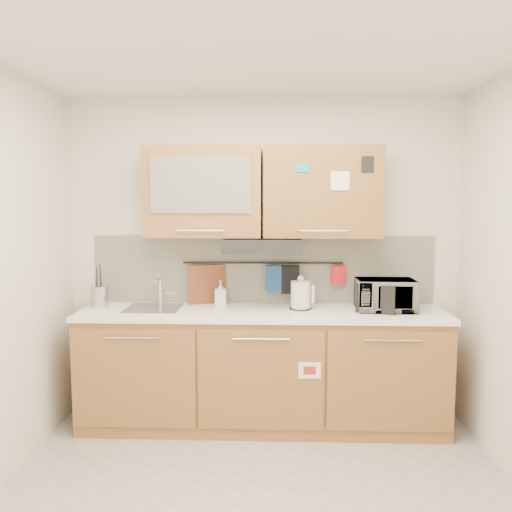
{
  "coord_description": "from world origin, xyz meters",
  "views": [
    {
      "loc": [
        0.09,
        -2.61,
        1.74
      ],
      "look_at": [
        -0.04,
        1.05,
        1.36
      ],
      "focal_mm": 35.0,
      "sensor_mm": 36.0,
      "label": 1
    }
  ],
  "objects": [
    {
      "name": "upper_cabinets",
      "position": [
        -0.0,
        1.32,
        1.83
      ],
      "size": [
        1.82,
        0.37,
        0.7
      ],
      "color": "#A5733A",
      "rests_on": "wall_back"
    },
    {
      "name": "cutting_board",
      "position": [
        -0.46,
        1.44,
        1.05
      ],
      "size": [
        0.3,
        0.11,
        0.38
      ],
      "primitive_type": "cube",
      "rotation": [
        0.0,
        0.0,
        0.3
      ],
      "color": "brown",
      "rests_on": "utensil_rail"
    },
    {
      "name": "kettle",
      "position": [
        0.3,
        1.24,
        1.03
      ],
      "size": [
        0.19,
        0.17,
        0.27
      ],
      "rotation": [
        0.0,
        0.0,
        0.0
      ],
      "color": "silver",
      "rests_on": "countertop"
    },
    {
      "name": "sink",
      "position": [
        -0.85,
        1.21,
        0.92
      ],
      "size": [
        0.42,
        0.4,
        0.26
      ],
      "color": "silver",
      "rests_on": "countertop"
    },
    {
      "name": "utensil_crock",
      "position": [
        -1.29,
        1.26,
        1.01
      ],
      "size": [
        0.15,
        0.15,
        0.34
      ],
      "rotation": [
        0.0,
        0.0,
        -0.13
      ],
      "color": "#B2B1B6",
      "rests_on": "countertop"
    },
    {
      "name": "backsplash",
      "position": [
        0.0,
        1.49,
        1.2
      ],
      "size": [
        2.8,
        0.02,
        0.56
      ],
      "primitive_type": "cube",
      "color": "silver",
      "rests_on": "countertop"
    },
    {
      "name": "utensil_rail",
      "position": [
        0.0,
        1.45,
        1.26
      ],
      "size": [
        1.3,
        0.02,
        0.02
      ],
      "primitive_type": "cylinder",
      "rotation": [
        0.0,
        1.57,
        0.0
      ],
      "color": "black",
      "rests_on": "backsplash"
    },
    {
      "name": "soap_bottle",
      "position": [
        -0.34,
        1.36,
        1.02
      ],
      "size": [
        0.1,
        0.1,
        0.2
      ],
      "primitive_type": "imported",
      "rotation": [
        0.0,
        0.0,
        0.06
      ],
      "color": "#999999",
      "rests_on": "countertop"
    },
    {
      "name": "toaster",
      "position": [
        0.88,
        1.16,
        1.03
      ],
      "size": [
        0.33,
        0.26,
        0.22
      ],
      "rotation": [
        0.0,
        0.0,
        -0.36
      ],
      "color": "black",
      "rests_on": "countertop"
    },
    {
      "name": "microwave",
      "position": [
        0.95,
        1.21,
        1.04
      ],
      "size": [
        0.44,
        0.3,
        0.24
      ],
      "primitive_type": "imported",
      "rotation": [
        0.0,
        0.0,
        -0.01
      ],
      "color": "#999999",
      "rests_on": "countertop"
    },
    {
      "name": "oven_mitt",
      "position": [
        0.09,
        1.44,
        1.13
      ],
      "size": [
        0.13,
        0.04,
        0.21
      ],
      "primitive_type": "cube",
      "rotation": [
        0.0,
        0.0,
        -0.09
      ],
      "color": "#1E498C",
      "rests_on": "utensil_rail"
    },
    {
      "name": "pot_holder",
      "position": [
        0.62,
        1.44,
        1.16
      ],
      "size": [
        0.13,
        0.07,
        0.16
      ],
      "primitive_type": "cube",
      "rotation": [
        0.0,
        0.0,
        0.4
      ],
      "color": "red",
      "rests_on": "utensil_rail"
    },
    {
      "name": "wall_back",
      "position": [
        0.0,
        1.5,
        1.3
      ],
      "size": [
        3.2,
        0.0,
        3.2
      ],
      "primitive_type": "plane",
      "rotation": [
        1.57,
        0.0,
        0.0
      ],
      "color": "silver",
      "rests_on": "ground"
    },
    {
      "name": "ceiling",
      "position": [
        0.0,
        0.0,
        2.6
      ],
      "size": [
        3.2,
        3.2,
        0.0
      ],
      "primitive_type": "plane",
      "rotation": [
        3.14,
        0.0,
        0.0
      ],
      "color": "white",
      "rests_on": "wall_back"
    },
    {
      "name": "range_hood",
      "position": [
        0.0,
        1.25,
        1.42
      ],
      "size": [
        0.6,
        0.46,
        0.1
      ],
      "primitive_type": "cube",
      "color": "black",
      "rests_on": "upper_cabinets"
    },
    {
      "name": "countertop",
      "position": [
        0.0,
        1.19,
        0.9
      ],
      "size": [
        2.82,
        0.62,
        0.04
      ],
      "primitive_type": "cube",
      "color": "white",
      "rests_on": "base_cabinet"
    },
    {
      "name": "dark_pouch",
      "position": [
        0.23,
        1.44,
        1.12
      ],
      "size": [
        0.15,
        0.05,
        0.23
      ],
      "primitive_type": "cube",
      "rotation": [
        0.0,
        0.0,
        0.03
      ],
      "color": "black",
      "rests_on": "utensil_rail"
    },
    {
      "name": "base_cabinet",
      "position": [
        0.0,
        1.19,
        0.41
      ],
      "size": [
        2.8,
        0.64,
        0.88
      ],
      "color": "#A5733A",
      "rests_on": "floor"
    }
  ]
}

